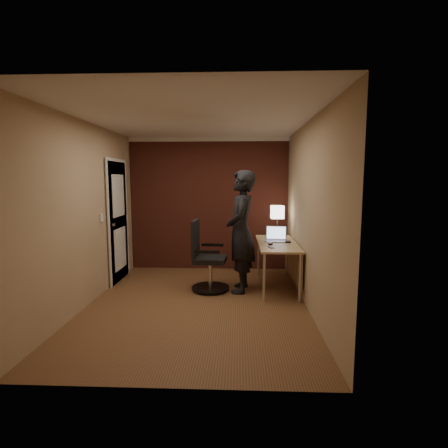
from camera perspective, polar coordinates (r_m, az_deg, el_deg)
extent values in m
plane|color=brown|center=(5.01, -4.38, -12.80)|extent=(4.00, 4.00, 0.00)
plane|color=white|center=(4.77, -4.68, 16.70)|extent=(4.00, 4.00, 0.00)
plane|color=tan|center=(6.71, -2.48, 3.28)|extent=(3.00, 0.00, 3.00)
plane|color=tan|center=(2.77, -9.48, -2.55)|extent=(3.00, 0.00, 3.00)
plane|color=tan|center=(5.13, -21.41, 1.55)|extent=(0.00, 4.00, 4.00)
plane|color=tan|center=(4.79, 13.62, 1.47)|extent=(0.00, 4.00, 4.00)
cube|color=maroon|center=(6.68, -2.50, 3.26)|extent=(2.98, 0.06, 2.50)
cube|color=silver|center=(6.70, -2.56, 13.64)|extent=(3.00, 0.08, 0.08)
cube|color=silver|center=(2.87, -9.85, 22.18)|extent=(3.00, 0.08, 0.08)
cube|color=silver|center=(5.14, -21.63, 15.08)|extent=(0.08, 4.00, 0.08)
cube|color=silver|center=(4.81, 13.58, 15.96)|extent=(0.08, 4.00, 0.08)
cube|color=silver|center=(6.16, -16.99, 0.28)|extent=(0.05, 0.82, 2.02)
cube|color=silver|center=(6.16, -16.86, 0.28)|extent=(0.02, 0.92, 2.12)
cylinder|color=silver|center=(5.84, -17.64, -0.12)|extent=(0.05, 0.05, 0.05)
cube|color=silver|center=(5.55, -19.36, 0.99)|extent=(0.02, 0.08, 0.12)
cube|color=#D5B27B|center=(5.58, 8.66, -3.15)|extent=(0.60, 1.50, 0.03)
cube|color=#D5B27B|center=(5.68, 11.43, -5.97)|extent=(0.02, 1.38, 0.54)
cylinder|color=silver|center=(4.97, 6.55, -8.73)|extent=(0.04, 0.04, 0.70)
cylinder|color=silver|center=(6.31, 5.65, -5.27)|extent=(0.04, 0.04, 0.70)
cylinder|color=silver|center=(5.03, 12.30, -8.65)|extent=(0.04, 0.04, 0.70)
cylinder|color=silver|center=(6.36, 10.17, -5.26)|extent=(0.04, 0.04, 0.70)
cube|color=silver|center=(6.20, 8.62, -1.90)|extent=(0.11, 0.11, 0.01)
cylinder|color=silver|center=(6.18, 8.65, -0.46)|extent=(0.01, 0.01, 0.30)
cube|color=white|center=(6.15, 8.69, 1.95)|extent=(0.22, 0.22, 0.22)
cube|color=silver|center=(5.68, 8.44, -2.74)|extent=(0.36, 0.28, 0.01)
cube|color=silver|center=(5.77, 8.51, -1.39)|extent=(0.33, 0.11, 0.22)
cube|color=#B2CCF2|center=(5.76, 8.52, -1.41)|extent=(0.30, 0.09, 0.19)
cube|color=gray|center=(5.67, 8.45, -2.67)|extent=(0.30, 0.17, 0.00)
cube|color=black|center=(5.37, 7.57, -3.20)|extent=(0.09, 0.11, 0.03)
cube|color=black|center=(5.15, 7.68, -3.79)|extent=(0.09, 0.13, 0.01)
cube|color=black|center=(5.60, 10.38, -2.89)|extent=(0.10, 0.12, 0.02)
cylinder|color=black|center=(5.54, -2.23, -10.33)|extent=(0.59, 0.59, 0.03)
cylinder|color=silver|center=(5.48, -2.24, -8.14)|extent=(0.06, 0.06, 0.44)
cube|color=black|center=(5.42, -2.25, -5.80)|extent=(0.51, 0.51, 0.07)
cube|color=black|center=(5.40, -4.68, -2.37)|extent=(0.08, 0.44, 0.58)
cube|color=black|center=(5.65, -1.85, -3.42)|extent=(0.36, 0.08, 0.04)
cube|color=black|center=(5.12, -2.71, -4.54)|extent=(0.36, 0.08, 0.04)
imported|color=black|center=(5.32, 2.78, -1.25)|extent=(0.49, 0.71, 1.86)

